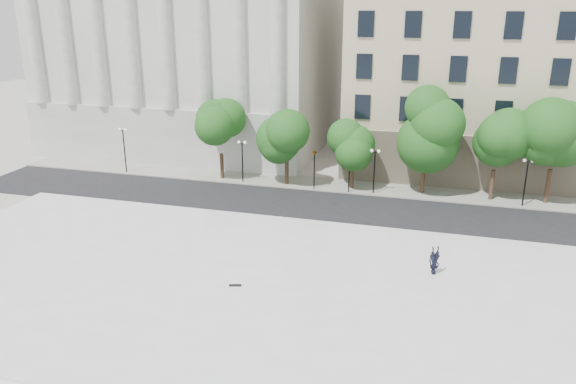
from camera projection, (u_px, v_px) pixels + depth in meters
name	position (u px, v px, depth m)	size (l,w,h in m)	color
ground	(214.00, 315.00, 30.38)	(160.00, 160.00, 0.00)	#AEABA4
plaza	(233.00, 286.00, 33.05)	(44.00, 22.00, 0.45)	white
street	(297.00, 205.00, 46.81)	(60.00, 8.00, 0.02)	black
far_sidewalk	(313.00, 183.00, 52.27)	(60.00, 4.00, 0.12)	#9D9B91
building_west	(202.00, 31.00, 65.76)	(31.50, 27.65, 25.60)	silver
building_east	(539.00, 53.00, 57.28)	(36.00, 26.15, 23.00)	#BFB391
traffic_light_west	(315.00, 150.00, 49.45)	(0.80, 1.76, 4.19)	black
traffic_light_east	(350.00, 154.00, 48.68)	(0.92, 1.55, 4.12)	black
person_lying	(434.00, 270.00, 33.96)	(0.65, 0.42, 1.77)	black
skateboard	(235.00, 285.00, 32.57)	(0.71, 0.18, 0.07)	black
street_trees	(405.00, 136.00, 48.25)	(32.90, 5.31, 8.11)	#382619
lamp_posts	(304.00, 157.00, 50.24)	(37.67, 0.28, 4.53)	black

